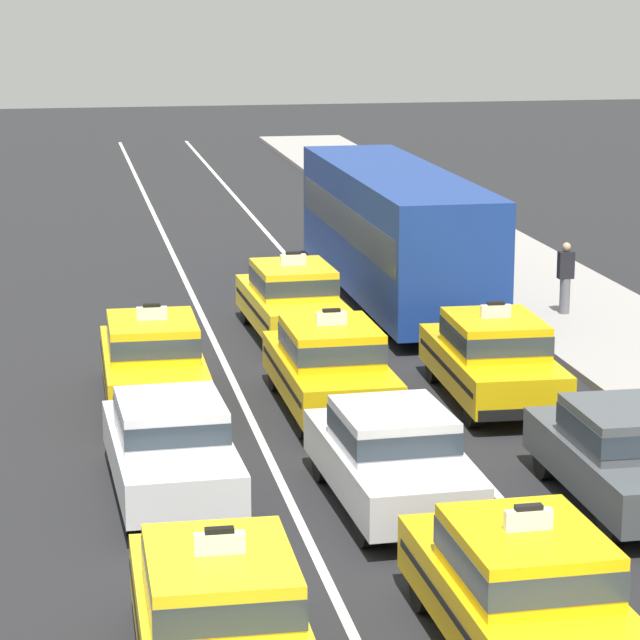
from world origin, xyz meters
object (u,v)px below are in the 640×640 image
(taxi_center_fourth, at_px, (292,299))
(bus_right_fourth, at_px, (394,228))
(taxi_center_nearest, at_px, (523,590))
(taxi_center_third, at_px, (330,365))
(sedan_center_second, at_px, (392,455))
(taxi_left_nearest, at_px, (220,616))
(sedan_right_second, at_px, (625,453))
(taxi_right_third, at_px, (493,357))
(pedestrian_by_storefront, at_px, (565,278))
(sedan_left_second, at_px, (171,445))
(taxi_left_third, at_px, (153,359))

(taxi_center_fourth, distance_m, bus_right_fourth, 4.71)
(taxi_center_nearest, xyz_separation_m, taxi_center_third, (-0.29, 10.42, 0.00))
(taxi_center_third, relative_size, taxi_center_fourth, 0.99)
(sedan_center_second, height_order, bus_right_fourth, bus_right_fourth)
(taxi_left_nearest, bearing_deg, bus_right_fourth, 71.48)
(taxi_center_fourth, bearing_deg, sedan_right_second, -74.61)
(taxi_right_third, relative_size, bus_right_fourth, 0.41)
(taxi_left_nearest, distance_m, taxi_center_nearest, 3.54)
(taxi_center_third, distance_m, taxi_right_third, 3.10)
(taxi_right_third, bearing_deg, bus_right_fourth, 88.53)
(taxi_center_nearest, distance_m, pedestrian_by_storefront, 18.00)
(sedan_left_second, xyz_separation_m, taxi_center_third, (3.26, 4.11, 0.03))
(taxi_left_nearest, xyz_separation_m, bus_right_fourth, (6.59, 19.67, 0.94))
(taxi_left_nearest, distance_m, taxi_center_third, 10.98)
(pedestrian_by_storefront, bearing_deg, bus_right_fourth, 140.81)
(taxi_left_nearest, bearing_deg, taxi_right_third, 58.88)
(taxi_center_third, distance_m, taxi_center_fourth, 5.75)
(taxi_center_nearest, distance_m, sedan_center_second, 5.23)
(taxi_left_nearest, height_order, bus_right_fourth, bus_right_fourth)
(taxi_right_third, bearing_deg, sedan_center_second, -121.17)
(sedan_center_second, bearing_deg, taxi_left_third, 116.63)
(taxi_left_third, height_order, pedestrian_by_storefront, taxi_left_third)
(sedan_center_second, bearing_deg, taxi_left_nearest, -121.07)
(sedan_left_second, distance_m, taxi_center_nearest, 7.24)
(taxi_left_nearest, relative_size, pedestrian_by_storefront, 2.73)
(taxi_left_nearest, relative_size, sedan_left_second, 1.05)
(taxi_left_nearest, height_order, taxi_center_nearest, same)
(pedestrian_by_storefront, bearing_deg, sedan_right_second, -105.52)
(sedan_center_second, distance_m, bus_right_fourth, 14.80)
(taxi_center_third, xyz_separation_m, pedestrian_by_storefront, (6.77, 6.37, 0.12))
(taxi_center_third, bearing_deg, sedan_right_second, -59.32)
(taxi_center_fourth, distance_m, sedan_right_second, 11.92)
(taxi_left_third, xyz_separation_m, taxi_center_third, (3.17, -1.01, 0.00))
(sedan_right_second, bearing_deg, taxi_center_third, 120.68)
(taxi_left_third, relative_size, taxi_center_third, 1.00)
(sedan_left_second, bearing_deg, pedestrian_by_storefront, 46.25)
(pedestrian_by_storefront, bearing_deg, taxi_right_third, -120.07)
(taxi_left_nearest, relative_size, taxi_left_third, 1.00)
(sedan_right_second, bearing_deg, taxi_right_third, 93.02)
(taxi_left_third, distance_m, pedestrian_by_storefront, 11.30)
(taxi_center_nearest, height_order, sedan_right_second, taxi_center_nearest)
(taxi_center_third, bearing_deg, bus_right_fourth, 70.00)
(taxi_left_nearest, relative_size, taxi_center_fourth, 0.99)
(sedan_center_second, bearing_deg, taxi_center_nearest, -86.19)
(sedan_right_second, height_order, taxi_right_third, taxi_right_third)
(sedan_left_second, bearing_deg, taxi_center_fourth, 70.42)
(taxi_center_nearest, relative_size, sedan_center_second, 1.05)
(taxi_left_nearest, height_order, pedestrian_by_storefront, taxi_left_nearest)
(taxi_left_third, distance_m, bus_right_fourth, 10.48)
(sedan_left_second, xyz_separation_m, taxi_center_fourth, (3.51, 9.86, 0.03))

